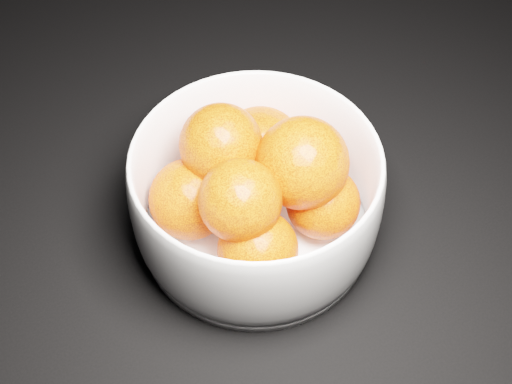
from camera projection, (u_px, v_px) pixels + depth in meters
name	position (u px, v px, depth m)	size (l,w,h in m)	color
ground	(166.00, 157.00, 0.73)	(3.00, 3.00, 0.00)	black
bowl	(256.00, 196.00, 0.63)	(0.22, 0.22, 0.11)	white
orange_pile	(257.00, 181.00, 0.62)	(0.17, 0.17, 0.12)	#FB450C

